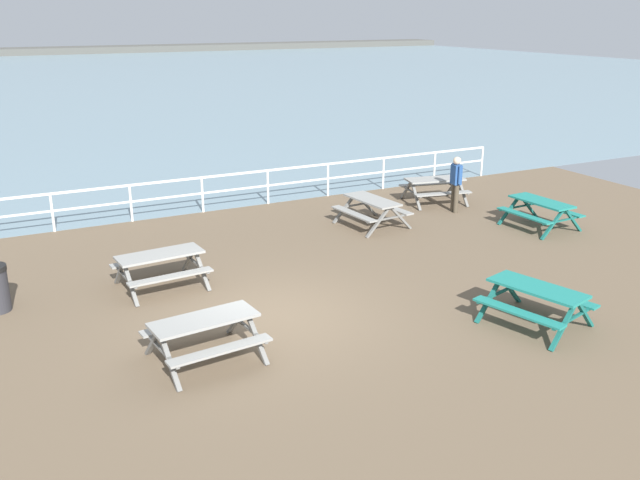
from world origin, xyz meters
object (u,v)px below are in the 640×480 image
at_px(picnic_table_far_left, 537,296).
at_px(visitor, 456,181).
at_px(picnic_table_near_left, 205,329).
at_px(picnic_table_mid_centre, 435,184).
at_px(picnic_table_seaward, 541,207).
at_px(picnic_table_far_right, 372,206).
at_px(picnic_table_near_right, 160,262).

distance_m(picnic_table_far_left, visitor, 7.74).
bearing_deg(picnic_table_near_left, picnic_table_mid_centre, 28.61).
relative_size(picnic_table_far_left, picnic_table_seaward, 1.13).
height_order(picnic_table_near_left, picnic_table_mid_centre, same).
bearing_deg(picnic_table_far_right, picnic_table_near_right, 99.71).
bearing_deg(picnic_table_near_right, picnic_table_near_left, -97.48).
bearing_deg(picnic_table_seaward, picnic_table_far_right, 57.34).
distance_m(picnic_table_mid_centre, picnic_table_far_left, 8.78).
bearing_deg(picnic_table_far_right, picnic_table_seaward, -125.21).
relative_size(picnic_table_mid_centre, visitor, 1.24).
relative_size(picnic_table_mid_centre, picnic_table_far_left, 0.97).
xyz_separation_m(picnic_table_far_right, visitor, (2.91, 0.10, 0.36)).
bearing_deg(picnic_table_mid_centre, picnic_table_near_left, -133.70).
bearing_deg(picnic_table_near_left, picnic_table_far_left, -19.97).
distance_m(picnic_table_far_left, picnic_table_seaward, 6.46).
bearing_deg(picnic_table_seaward, visitor, 21.87).
xyz_separation_m(picnic_table_seaward, visitor, (-1.11, 2.34, 0.36)).
relative_size(picnic_table_far_left, visitor, 1.29).
xyz_separation_m(picnic_table_near_left, picnic_table_near_right, (0.16, 3.55, 0.00)).
xyz_separation_m(picnic_table_near_left, picnic_table_seaward, (10.53, 3.10, 0.00)).
bearing_deg(picnic_table_near_right, picnic_table_far_right, 10.87).
xyz_separation_m(picnic_table_near_left, picnic_table_far_right, (6.51, 5.35, 0.00)).
bearing_deg(picnic_table_near_left, picnic_table_far_right, 33.41).
height_order(picnic_table_near_right, visitor, visitor).
relative_size(picnic_table_near_right, picnic_table_far_right, 0.99).
distance_m(picnic_table_near_left, picnic_table_far_right, 8.42).
distance_m(picnic_table_near_left, picnic_table_near_right, 3.56).
bearing_deg(picnic_table_near_right, picnic_table_seaward, -7.40).
bearing_deg(picnic_table_far_left, visitor, -42.07).
height_order(picnic_table_near_left, picnic_table_seaward, same).
xyz_separation_m(picnic_table_near_right, visitor, (9.26, 1.89, 0.36)).
bearing_deg(picnic_table_mid_centre, picnic_table_far_right, -146.29).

